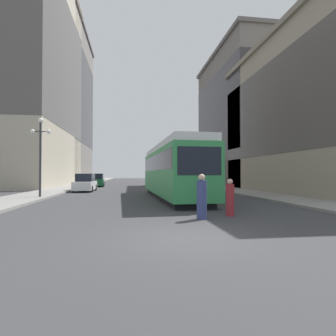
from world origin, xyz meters
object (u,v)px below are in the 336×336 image
Objects in this scene: transit_bus at (176,173)px; pedestrian_crossing_far at (230,199)px; parked_car_left_near at (85,183)px; pedestrian_crossing_near at (202,198)px; lamp_post_left_near at (40,145)px; streetcar at (172,170)px; parked_car_left_mid at (97,181)px.

transit_bus is 28.21m from pedestrian_crossing_far.
pedestrian_crossing_near is (7.37, -18.35, -0.00)m from parked_car_left_near.
lamp_post_left_near reaches higher than transit_bus.
pedestrian_crossing_near is (-0.23, -9.44, -1.26)m from streetcar.
lamp_post_left_near is (-9.50, 0.73, 1.78)m from streetcar.
pedestrian_crossing_near is (7.37, -28.73, -0.00)m from parked_car_left_mid.
transit_bus reaches higher than parked_car_left_near.
pedestrian_crossing_far is 0.28× the size of lamp_post_left_near.
parked_car_left_mid is (-7.61, 19.29, -1.26)m from streetcar.
parked_car_left_near is 1.01× the size of parked_car_left_mid.
streetcar is 20.77m from parked_car_left_mid.
streetcar is at bearing -49.05° from parked_car_left_near.
pedestrian_crossing_far is (1.43, 0.65, -0.10)m from pedestrian_crossing_near.
pedestrian_crossing_near is 1.13× the size of pedestrian_crossing_far.
pedestrian_crossing_near is 0.32× the size of lamp_post_left_near.
transit_bus is 2.27× the size of lamp_post_left_near.
parked_car_left_mid is at bearing -178.15° from pedestrian_crossing_far.
transit_bus is 11.24m from parked_car_left_mid.
transit_bus is at bearing 12.94° from pedestrian_crossing_near.
lamp_post_left_near is at bearing -147.22° from pedestrian_crossing_far.
streetcar is 9.70m from lamp_post_left_near.
lamp_post_left_near is (-10.70, 9.52, 3.14)m from pedestrian_crossing_far.
lamp_post_left_near is at bearing -98.72° from parked_car_left_mid.
parked_car_left_mid is at bearing 84.16° from lamp_post_left_near.
streetcar is 3.11× the size of parked_car_left_near.
parked_car_left_mid is 2.92× the size of pedestrian_crossing_far.
pedestrian_crossing_near is 1.57m from pedestrian_crossing_far.
pedestrian_crossing_far is (8.80, -17.70, -0.10)m from parked_car_left_near.
lamp_post_left_near is at bearing -102.64° from parked_car_left_near.
transit_bus is 15.30m from parked_car_left_near.
transit_bus is at bearing -2.93° from parked_car_left_mid.
streetcar is 2.56× the size of lamp_post_left_near.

